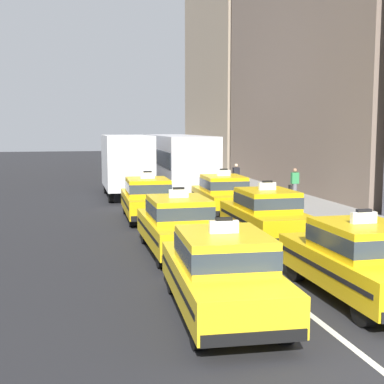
# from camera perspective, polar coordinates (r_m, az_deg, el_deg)

# --- Properties ---
(lane_stripe_left_right) EXTENTS (0.14, 80.00, 0.01)m
(lane_stripe_left_right) POSITION_cam_1_polar(r_m,az_deg,el_deg) (27.24, -3.02, -0.87)
(lane_stripe_left_right) COLOR silver
(lane_stripe_left_right) RESTS_ON ground
(sidewalk_curb) EXTENTS (4.00, 90.00, 0.15)m
(sidewalk_curb) POSITION_cam_1_polar(r_m,az_deg,el_deg) (24.12, 12.27, -1.85)
(sidewalk_curb) COLOR gray
(sidewalk_curb) RESTS_ON ground
(taxi_left_nearest) EXTENTS (2.02, 4.64, 1.96)m
(taxi_left_nearest) POSITION_cam_1_polar(r_m,az_deg,el_deg) (10.51, 3.25, -8.45)
(taxi_left_nearest) COLOR black
(taxi_left_nearest) RESTS_ON ground
(taxi_left_second) EXTENTS (1.84, 4.57, 1.96)m
(taxi_left_second) POSITION_cam_1_polar(r_m,az_deg,el_deg) (15.58, -1.50, -3.41)
(taxi_left_second) COLOR black
(taxi_left_second) RESTS_ON ground
(taxi_left_third) EXTENTS (1.92, 4.60, 1.96)m
(taxi_left_third) POSITION_cam_1_polar(r_m,az_deg,el_deg) (21.43, -4.75, -0.62)
(taxi_left_third) COLOR black
(taxi_left_third) RESTS_ON ground
(box_truck_left_fourth) EXTENTS (2.32, 6.97, 3.27)m
(box_truck_left_fourth) POSITION_cam_1_polar(r_m,az_deg,el_deg) (28.82, -7.09, 3.06)
(box_truck_left_fourth) COLOR black
(box_truck_left_fourth) RESTS_ON ground
(taxi_right_nearest) EXTENTS (1.84, 4.57, 1.96)m
(taxi_right_nearest) POSITION_cam_1_polar(r_m,az_deg,el_deg) (12.05, 17.37, -6.77)
(taxi_right_nearest) COLOR black
(taxi_right_nearest) RESTS_ON ground
(taxi_right_second) EXTENTS (1.82, 4.56, 1.96)m
(taxi_right_second) POSITION_cam_1_polar(r_m,az_deg,el_deg) (17.64, 7.84, -2.26)
(taxi_right_second) COLOR black
(taxi_right_second) RESTS_ON ground
(taxi_right_third) EXTENTS (1.93, 4.60, 1.96)m
(taxi_right_third) POSITION_cam_1_polar(r_m,az_deg,el_deg) (22.60, 3.30, -0.22)
(taxi_right_third) COLOR black
(taxi_right_third) RESTS_ON ground
(bus_right_fourth) EXTENTS (2.77, 11.26, 3.22)m
(bus_right_fourth) POSITION_cam_1_polar(r_m,az_deg,el_deg) (31.24, -1.54, 3.47)
(bus_right_fourth) COLOR black
(bus_right_fourth) RESTS_ON ground
(taxi_right_fifth) EXTENTS (1.91, 4.59, 1.96)m
(taxi_right_fifth) POSITION_cam_1_polar(r_m,az_deg,el_deg) (40.23, -4.14, 2.86)
(taxi_right_fifth) COLOR black
(taxi_right_fifth) RESTS_ON ground
(pedestrian_near_crosswalk) EXTENTS (0.47, 0.24, 1.55)m
(pedestrian_near_crosswalk) POSITION_cam_1_polar(r_m,az_deg,el_deg) (26.63, 10.83, 0.83)
(pedestrian_near_crosswalk) COLOR slate
(pedestrian_near_crosswalk) RESTS_ON sidewalk_curb
(pedestrian_mid_block) EXTENTS (0.36, 0.24, 1.55)m
(pedestrian_mid_block) POSITION_cam_1_polar(r_m,az_deg,el_deg) (29.53, 4.71, 1.53)
(pedestrian_mid_block) COLOR #23232D
(pedestrian_mid_block) RESTS_ON sidewalk_curb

